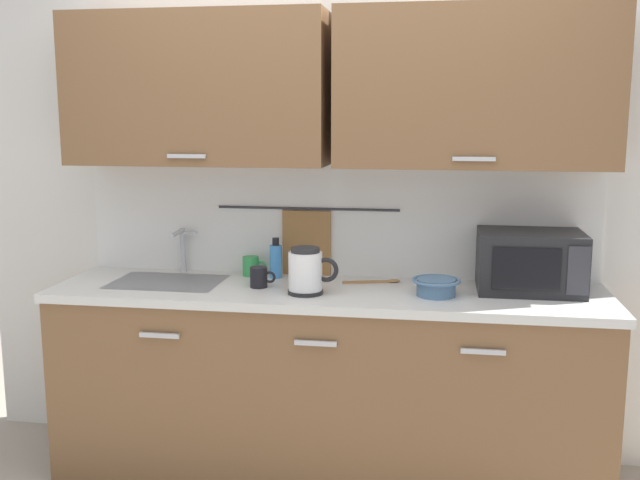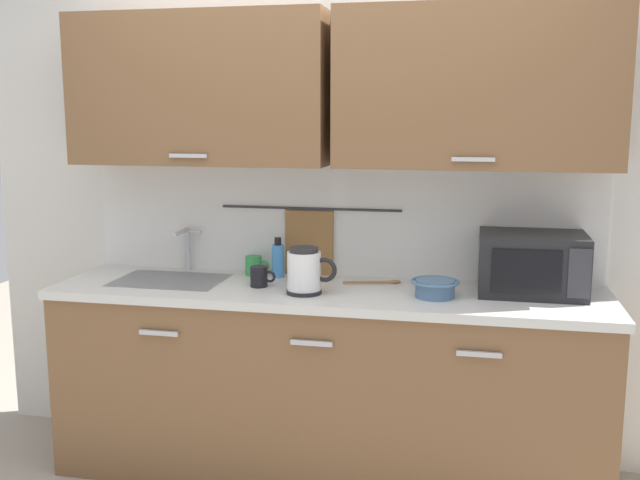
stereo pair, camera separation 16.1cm
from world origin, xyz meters
name	(u,v)px [view 2 (the right image)]	position (x,y,z in m)	size (l,w,h in m)	color
counter_unit	(324,381)	(-0.01, 0.30, 0.46)	(2.53, 0.64, 0.90)	brown
back_wall_assembly	(336,149)	(0.00, 0.53, 1.52)	(3.70, 0.41, 2.50)	silver
sink_faucet	(186,243)	(-0.77, 0.53, 1.04)	(0.09, 0.17, 0.22)	#B2B5BA
microwave	(532,264)	(0.91, 0.41, 1.04)	(0.46, 0.35, 0.27)	black
electric_kettle	(305,271)	(-0.08, 0.19, 1.00)	(0.23, 0.16, 0.21)	black
dish_soap_bottle	(278,260)	(-0.28, 0.49, 0.99)	(0.06, 0.06, 0.20)	#3F8CD8
mug_near_sink	(254,265)	(-0.41, 0.51, 0.95)	(0.12, 0.08, 0.09)	green
mixing_bowl	(435,287)	(0.49, 0.25, 0.94)	(0.21, 0.21, 0.08)	#4C7093
mug_by_kettle	(260,276)	(-0.31, 0.28, 0.95)	(0.12, 0.08, 0.09)	black
wooden_spoon	(379,282)	(0.22, 0.46, 0.91)	(0.27, 0.10, 0.01)	#9E7042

